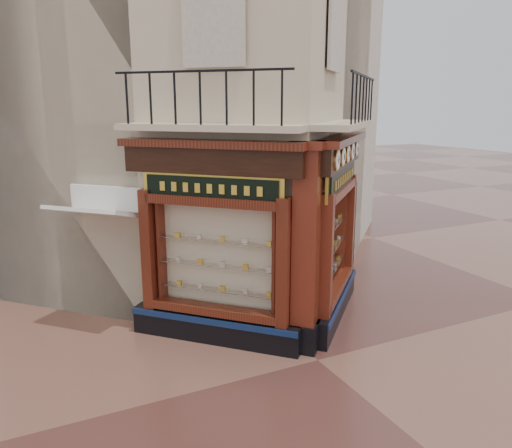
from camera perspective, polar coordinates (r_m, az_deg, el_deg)
ground at (r=9.62m, az=7.07°, el=-15.18°), size 80.00×80.00×0.00m
main_building at (r=14.07m, az=-6.67°, el=19.09°), size 11.31×11.31×12.00m
neighbour_left at (r=15.85m, az=-18.58°, el=16.05°), size 11.31×11.31×11.00m
neighbour_right at (r=17.25m, az=-1.39°, el=16.44°), size 11.31×11.31×11.00m
shopfront_left at (r=9.57m, az=-4.84°, el=-2.46°), size 2.86×2.86×3.98m
shopfront_right at (r=10.86m, az=9.13°, el=-0.67°), size 2.86×2.86×3.98m
corner_pilaster at (r=9.26m, az=5.74°, el=-3.23°), size 0.85×0.85×3.98m
balcony at (r=9.73m, az=2.97°, el=11.21°), size 5.94×2.97×1.03m
clock_a at (r=9.29m, az=9.23°, el=7.26°), size 0.32×0.32×0.40m
clock_b at (r=9.90m, az=9.86°, el=7.61°), size 0.31×0.31×0.39m
clock_c at (r=10.48m, az=10.41°, el=7.90°), size 0.30×0.30×0.38m
clock_d at (r=11.11m, az=10.93°, el=8.18°), size 0.32×0.32×0.40m
clock_e at (r=11.71m, az=11.37°, el=8.41°), size 0.28×0.28×0.35m
awning at (r=11.25m, az=-17.13°, el=-11.29°), size 1.93×1.93×0.36m
signboard_left at (r=9.26m, az=-5.17°, el=4.11°), size 2.04×2.04×0.55m
signboard_right at (r=10.64m, az=9.76°, el=5.18°), size 2.19×2.19×0.59m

